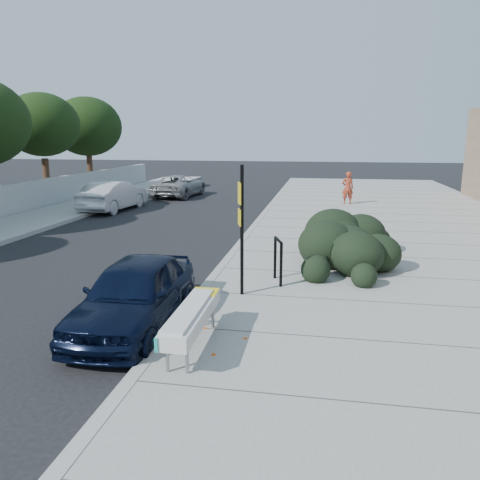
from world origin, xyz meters
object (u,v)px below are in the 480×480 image
object	(u,v)px
pedestrian	(348,188)
bench	(192,317)
sedan_navy	(135,294)
bike_rack	(278,256)
wagon_silver	(114,196)
sign_post	(241,223)
suv_silver	(179,186)

from	to	relation	value
pedestrian	bench	bearing A→B (deg)	71.23
bench	sedan_navy	bearing A→B (deg)	144.44
bike_rack	wagon_silver	bearing A→B (deg)	112.69
bench	wagon_silver	xyz separation A→B (m)	(-8.10, 14.51, 0.04)
pedestrian	sedan_navy	bearing A→B (deg)	66.13
sign_post	sedan_navy	size ratio (longest dim) A/B	0.73
pedestrian	wagon_silver	bearing A→B (deg)	7.79
sign_post	sedan_navy	xyz separation A→B (m)	(-1.73, -1.81, -1.09)
sign_post	suv_silver	bearing A→B (deg)	92.63
sign_post	sedan_navy	distance (m)	2.73
sedan_navy	wagon_silver	bearing A→B (deg)	115.22
bench	bike_rack	size ratio (longest dim) A/B	2.13
wagon_silver	pedestrian	world-z (taller)	pedestrian
sign_post	pedestrian	xyz separation A→B (m)	(2.95, 15.01, -0.77)
bench	bike_rack	xyz separation A→B (m)	(1.04, 3.80, 0.10)
bench	pedestrian	bearing A→B (deg)	78.95
bike_rack	pedestrian	bearing A→B (deg)	63.15
bike_rack	suv_silver	xyz separation A→B (m)	(-7.64, 16.59, -0.14)
wagon_silver	bench	bearing A→B (deg)	123.67
sign_post	wagon_silver	xyz separation A→B (m)	(-8.43, 11.72, -1.02)
sign_post	wagon_silver	size ratio (longest dim) A/B	0.64
bike_rack	sign_post	size ratio (longest dim) A/B	0.38
wagon_silver	pedestrian	size ratio (longest dim) A/B	2.65
sign_post	sedan_navy	world-z (taller)	sign_post
bike_rack	wagon_silver	distance (m)	14.08
sign_post	bike_rack	bearing A→B (deg)	35.95
wagon_silver	suv_silver	distance (m)	6.07
bike_rack	pedestrian	size ratio (longest dim) A/B	0.64
suv_silver	bike_rack	bearing A→B (deg)	118.67
bench	pedestrian	size ratio (longest dim) A/B	1.36
bench	sign_post	size ratio (longest dim) A/B	0.80
bike_rack	bench	bearing A→B (deg)	-123.10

